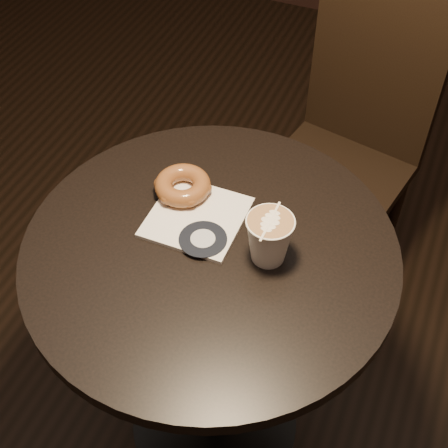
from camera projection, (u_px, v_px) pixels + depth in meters
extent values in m
plane|color=black|center=(215.00, 423.00, 1.70)|extent=(4.50, 4.50, 0.00)
cylinder|color=black|center=(210.00, 251.00, 1.16)|extent=(0.70, 0.70, 0.03)
cylinder|color=black|center=(213.00, 353.00, 1.43)|extent=(0.07, 0.07, 0.70)
cylinder|color=black|center=(215.00, 421.00, 1.70)|extent=(0.44, 0.44, 0.02)
cube|color=black|center=(335.00, 176.00, 1.77)|extent=(0.43, 0.43, 0.04)
cube|color=black|center=(377.00, 68.00, 1.66)|extent=(0.37, 0.11, 0.49)
cylinder|color=black|center=(256.00, 235.00, 1.89)|extent=(0.03, 0.03, 0.41)
cylinder|color=black|center=(349.00, 281.00, 1.77)|extent=(0.03, 0.03, 0.41)
cylinder|color=black|center=(307.00, 176.00, 2.06)|extent=(0.03, 0.03, 0.41)
cylinder|color=black|center=(394.00, 215.00, 1.94)|extent=(0.03, 0.03, 0.41)
cube|color=white|center=(197.00, 217.00, 1.19)|extent=(0.18, 0.18, 0.01)
torus|color=brown|center=(183.00, 185.00, 1.22)|extent=(0.11, 0.11, 0.04)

